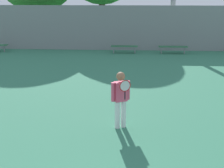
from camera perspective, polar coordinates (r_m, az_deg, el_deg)
name	(u,v)px	position (r m, az deg, el deg)	size (l,w,h in m)	color
tennis_player	(121,97)	(8.34, 1.60, -2.36)	(0.51, 0.49, 1.57)	silver
bench_courtside_far	(173,47)	(19.27, 11.09, 6.66)	(1.73, 0.40, 0.45)	#28663D
bench_adjacent_court	(124,47)	(19.10, 2.27, 6.86)	(1.62, 0.40, 0.45)	#28663D
back_fence	(117,28)	(20.03, 0.94, 10.19)	(26.34, 0.06, 2.80)	gray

